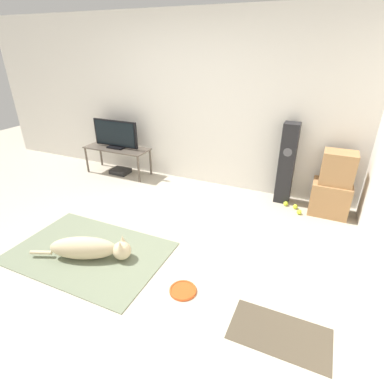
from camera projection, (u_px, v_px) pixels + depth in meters
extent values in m
plane|color=#BCB29E|center=(116.00, 245.00, 3.46)|extent=(12.00, 12.00, 0.00)
cube|color=silver|center=(191.00, 102.00, 4.61)|extent=(8.00, 0.06, 2.55)
cube|color=slate|center=(89.00, 252.00, 3.33)|extent=(1.69, 1.12, 0.01)
ellipsoid|color=beige|center=(83.00, 248.00, 3.18)|extent=(0.74, 0.47, 0.25)
sphere|color=beige|center=(122.00, 251.00, 3.18)|extent=(0.20, 0.20, 0.20)
cone|color=beige|center=(123.00, 239.00, 3.18)|extent=(0.06, 0.06, 0.09)
cone|color=beige|center=(120.00, 245.00, 3.08)|extent=(0.06, 0.06, 0.09)
cylinder|color=beige|center=(41.00, 252.00, 3.22)|extent=(0.23, 0.13, 0.04)
cylinder|color=#DB511E|center=(183.00, 291.00, 2.80)|extent=(0.26, 0.26, 0.02)
torus|color=#DB511E|center=(183.00, 290.00, 2.80)|extent=(0.26, 0.26, 0.02)
cube|color=#A87A4C|center=(330.00, 198.00, 4.01)|extent=(0.49, 0.38, 0.45)
cube|color=#A87A4C|center=(338.00, 168.00, 3.82)|extent=(0.40, 0.31, 0.43)
cube|color=black|center=(287.00, 164.00, 4.19)|extent=(0.21, 0.21, 1.15)
cylinder|color=#4C4C51|center=(288.00, 152.00, 4.01)|extent=(0.12, 0.00, 0.12)
cube|color=brown|center=(117.00, 148.00, 5.19)|extent=(1.15, 0.44, 0.02)
cylinder|color=brown|center=(87.00, 160.00, 5.34)|extent=(0.04, 0.04, 0.45)
cylinder|color=brown|center=(139.00, 169.00, 4.94)|extent=(0.04, 0.04, 0.45)
cylinder|color=brown|center=(101.00, 154.00, 5.65)|extent=(0.04, 0.04, 0.45)
cylinder|color=brown|center=(151.00, 162.00, 5.24)|extent=(0.04, 0.04, 0.45)
cube|color=black|center=(117.00, 147.00, 5.18)|extent=(0.30, 0.20, 0.03)
cube|color=black|center=(115.00, 133.00, 5.08)|extent=(0.85, 0.04, 0.45)
cube|color=black|center=(115.00, 134.00, 5.06)|extent=(0.78, 0.01, 0.40)
sphere|color=#C6E033|center=(299.00, 212.00, 4.07)|extent=(0.07, 0.07, 0.07)
sphere|color=#C6E033|center=(295.00, 207.00, 4.20)|extent=(0.07, 0.07, 0.07)
sphere|color=#C6E033|center=(286.00, 204.00, 4.28)|extent=(0.07, 0.07, 0.07)
cube|color=black|center=(120.00, 171.00, 5.37)|extent=(0.32, 0.25, 0.08)
cube|color=#4C4233|center=(280.00, 334.00, 2.39)|extent=(0.79, 0.44, 0.01)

